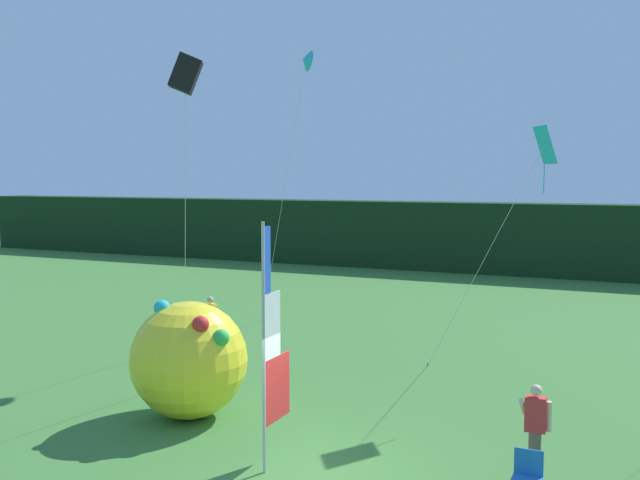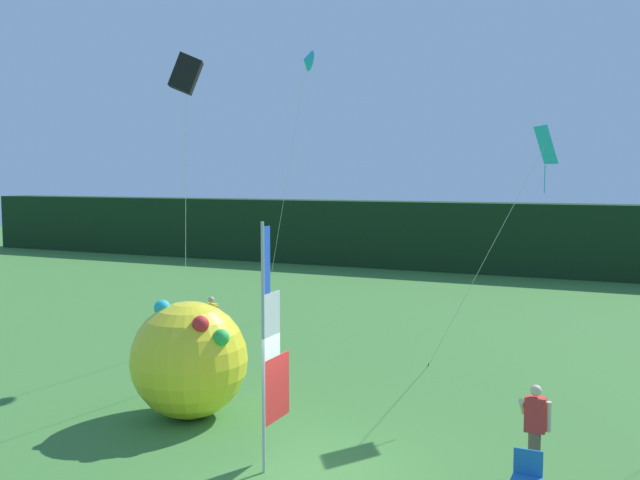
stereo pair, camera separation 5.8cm
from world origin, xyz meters
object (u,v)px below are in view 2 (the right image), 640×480
at_px(inflatable_balloon, 189,359).
at_px(kite_cyan_diamond_3, 541,155).
at_px(banner_flag, 271,351).
at_px(kite_cyan_delta_1, 307,62).
at_px(person_near_banner, 535,431).
at_px(folding_chair, 527,474).
at_px(person_mid_field, 212,322).
at_px(kite_black_box_2, 186,75).

distance_m(inflatable_balloon, kite_cyan_diamond_3, 9.91).
relative_size(banner_flag, kite_cyan_delta_1, 0.49).
bearing_deg(kite_cyan_diamond_3, inflatable_balloon, -140.76).
relative_size(person_near_banner, folding_chair, 2.00).
xyz_separation_m(person_near_banner, kite_cyan_diamond_3, (-0.82, 5.86, 5.02)).
bearing_deg(kite_cyan_diamond_3, banner_flag, -117.55).
height_order(folding_chair, kite_cyan_diamond_3, kite_cyan_diamond_3).
distance_m(person_mid_field, kite_black_box_2, 9.20).
bearing_deg(kite_black_box_2, folding_chair, -8.70).
xyz_separation_m(person_mid_field, inflatable_balloon, (2.99, -5.41, 0.41)).
distance_m(kite_black_box_2, kite_cyan_diamond_3, 8.89).
bearing_deg(banner_flag, kite_cyan_delta_1, 112.19).
xyz_separation_m(banner_flag, kite_black_box_2, (-2.93, 1.57, 5.40)).
xyz_separation_m(person_mid_field, kite_black_box_2, (3.09, -5.50, 6.70)).
xyz_separation_m(folding_chair, kite_cyan_delta_1, (-8.44, 9.02, 8.58)).
bearing_deg(person_near_banner, inflatable_balloon, 177.53).
bearing_deg(kite_cyan_diamond_3, person_near_banner, -82.03).
height_order(banner_flag, kite_cyan_delta_1, kite_cyan_delta_1).
relative_size(inflatable_balloon, kite_black_box_2, 0.33).
bearing_deg(person_mid_field, person_near_banner, -28.43).
distance_m(folding_chair, kite_black_box_2, 10.40).
height_order(person_mid_field, inflatable_balloon, inflatable_balloon).
bearing_deg(inflatable_balloon, person_mid_field, 118.95).
bearing_deg(kite_cyan_delta_1, banner_flag, -67.81).
relative_size(person_mid_field, inflatable_balloon, 0.64).
distance_m(person_near_banner, kite_cyan_delta_1, 14.25).
xyz_separation_m(folding_chair, kite_black_box_2, (-7.51, 1.15, 7.11)).
height_order(folding_chair, kite_black_box_2, kite_black_box_2).
relative_size(banner_flag, person_near_banner, 2.60).
relative_size(banner_flag, kite_black_box_2, 0.57).
bearing_deg(inflatable_balloon, person_near_banner, -2.47).
distance_m(person_near_banner, person_mid_field, 12.04).
xyz_separation_m(person_near_banner, kite_black_box_2, (-7.50, 0.24, 6.66)).
height_order(person_mid_field, kite_cyan_diamond_3, kite_cyan_diamond_3).
distance_m(banner_flag, kite_cyan_diamond_3, 8.95).
relative_size(banner_flag, kite_cyan_diamond_3, 0.69).
relative_size(person_near_banner, kite_black_box_2, 0.22).
height_order(person_near_banner, kite_black_box_2, kite_black_box_2).
bearing_deg(kite_black_box_2, person_near_banner, -1.80).
relative_size(kite_cyan_delta_1, kite_cyan_diamond_3, 1.42).
xyz_separation_m(person_near_banner, inflatable_balloon, (-7.60, 0.33, 0.37)).
bearing_deg(inflatable_balloon, kite_cyan_delta_1, 96.08).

